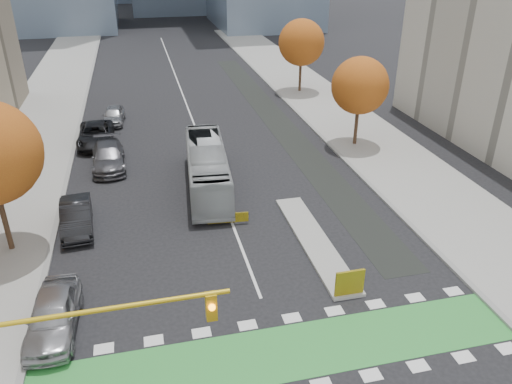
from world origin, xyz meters
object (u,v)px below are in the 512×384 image
tree_east_near (360,86)px  parked_car_b (76,217)px  parked_car_e (114,115)px  tree_east_far (301,43)px  bus (207,168)px  parked_car_d (96,134)px  parked_car_a (53,315)px  parked_car_c (108,157)px  hazard_board (350,283)px  traffic_signal_west (49,347)px

tree_east_near → parked_car_b: bearing=-157.8°
parked_car_b → parked_car_e: size_ratio=1.10×
tree_east_far → parked_car_b: bearing=-130.9°
bus → parked_car_d: bearing=131.9°
parked_car_a → parked_car_c: parked_car_a is taller
bus → parked_car_c: size_ratio=1.87×
tree_east_near → parked_car_b: 22.76m
tree_east_near → parked_car_a: 27.32m
hazard_board → traffic_signal_west: bearing=-158.5°
parked_car_a → tree_east_near: bearing=41.8°
parked_car_a → parked_car_e: 27.17m
parked_car_c → parked_car_e: size_ratio=1.30×
tree_east_far → hazard_board: bearing=-104.1°
parked_car_c → parked_car_d: (-1.13, 5.00, -0.01)m
parked_car_c → parked_car_e: parked_car_c is taller
bus → parked_car_b: bus is taller
tree_east_near → tree_east_far: 16.01m
tree_east_far → bus: tree_east_far is taller
bus → parked_car_c: bearing=146.9°
tree_east_far → traffic_signal_west: size_ratio=0.90×
tree_east_near → tree_east_far: size_ratio=0.92×
traffic_signal_west → parked_car_e: traffic_signal_west is taller
parked_car_b → parked_car_d: size_ratio=0.82×
tree_east_far → parked_car_e: bearing=-163.1°
hazard_board → parked_car_d: 25.98m
bus → parked_car_c: bus is taller
traffic_signal_west → parked_car_d: traffic_signal_west is taller
traffic_signal_west → parked_car_c: bearing=88.1°
tree_east_near → parked_car_d: bearing=165.9°
parked_car_d → parked_car_b: bearing=-91.6°
bus → parked_car_a: size_ratio=2.16×
traffic_signal_west → bus: size_ratio=0.81×
parked_car_b → parked_car_d: 13.57m
tree_east_near → parked_car_a: tree_east_near is taller
tree_east_near → bus: tree_east_near is taller
bus → parked_car_a: bus is taller
parked_car_c → tree_east_near: bearing=-2.4°
bus → parked_car_d: size_ratio=1.81×
tree_east_near → parked_car_c: tree_east_near is taller
traffic_signal_west → parked_car_e: 32.78m
hazard_board → traffic_signal_west: size_ratio=0.16×
traffic_signal_west → parked_car_d: 27.79m
tree_east_far → parked_car_a: bearing=-123.1°
traffic_signal_west → bus: traffic_signal_west is taller
hazard_board → parked_car_c: size_ratio=0.25×
traffic_signal_west → parked_car_b: traffic_signal_west is taller
tree_east_near → parked_car_e: bearing=152.0°
parked_car_d → hazard_board: bearing=-61.5°
hazard_board → bus: size_ratio=0.13×
hazard_board → traffic_signal_west: traffic_signal_west is taller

